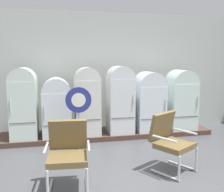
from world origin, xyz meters
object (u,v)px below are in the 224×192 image
at_px(refrigerator_1, 57,106).
at_px(armchair_right, 170,139).
at_px(refrigerator_4, 149,100).
at_px(refrigerator_2, 87,99).
at_px(refrigerator_0, 24,101).
at_px(armchair_left, 68,150).
at_px(sign_stand, 79,120).
at_px(refrigerator_3, 120,97).
at_px(refrigerator_5, 181,98).

height_order(refrigerator_1, armchair_right, refrigerator_1).
bearing_deg(refrigerator_4, refrigerator_2, -179.05).
relative_size(refrigerator_2, refrigerator_4, 1.08).
bearing_deg(refrigerator_0, refrigerator_2, -0.98).
bearing_deg(refrigerator_0, armchair_right, -38.30).
distance_m(refrigerator_2, armchair_left, 2.37).
bearing_deg(refrigerator_1, armchair_left, -86.04).
height_order(refrigerator_0, sign_stand, refrigerator_0).
bearing_deg(refrigerator_4, refrigerator_1, -179.78).
relative_size(refrigerator_3, armchair_right, 1.63).
bearing_deg(refrigerator_5, refrigerator_4, 178.53).
bearing_deg(refrigerator_1, refrigerator_4, 0.22).
relative_size(refrigerator_3, refrigerator_5, 1.07).
bearing_deg(refrigerator_1, refrigerator_3, -0.42).
distance_m(refrigerator_0, refrigerator_3, 2.26).
relative_size(refrigerator_1, refrigerator_4, 0.92).
bearing_deg(armchair_right, armchair_left, -173.17).
xyz_separation_m(armchair_left, sign_stand, (0.28, 1.34, 0.14)).
bearing_deg(refrigerator_5, sign_stand, -161.01).
bearing_deg(armchair_left, refrigerator_1, 93.96).
xyz_separation_m(refrigerator_0, refrigerator_4, (3.02, 0.00, -0.08)).
distance_m(refrigerator_1, armchair_left, 2.31).
xyz_separation_m(refrigerator_2, refrigerator_5, (2.43, 0.00, -0.05)).
relative_size(refrigerator_2, armchair_left, 1.60).
bearing_deg(refrigerator_4, sign_stand, -152.69).
distance_m(refrigerator_2, sign_stand, 1.01).
relative_size(refrigerator_1, armchair_right, 1.36).
relative_size(refrigerator_0, armchair_right, 1.60).
relative_size(armchair_left, sign_stand, 0.73).
bearing_deg(refrigerator_5, armchair_left, -142.82).
bearing_deg(armchair_left, refrigerator_0, 111.20).
bearing_deg(armchair_left, sign_stand, 78.26).
height_order(refrigerator_0, armchair_left, refrigerator_0).
bearing_deg(refrigerator_1, refrigerator_5, -0.24).
relative_size(refrigerator_4, sign_stand, 1.08).
xyz_separation_m(refrigerator_2, refrigerator_4, (1.57, 0.03, -0.08)).
relative_size(refrigerator_0, sign_stand, 1.18).
xyz_separation_m(refrigerator_4, armchair_left, (-2.13, -2.30, -0.34)).
xyz_separation_m(refrigerator_3, armchair_right, (0.38, -2.07, -0.43)).
distance_m(refrigerator_2, refrigerator_3, 0.81).
bearing_deg(refrigerator_2, refrigerator_0, 179.02).
height_order(refrigerator_5, armchair_right, refrigerator_5).
bearing_deg(armchair_left, refrigerator_3, 58.98).
bearing_deg(refrigerator_3, armchair_right, -79.55).
height_order(refrigerator_4, armchair_right, refrigerator_4).
bearing_deg(refrigerator_0, refrigerator_3, -0.48).
distance_m(refrigerator_0, refrigerator_4, 3.02).
bearing_deg(refrigerator_2, refrigerator_5, 0.09).
height_order(refrigerator_2, refrigerator_4, refrigerator_2).
bearing_deg(armchair_right, refrigerator_0, 141.70).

